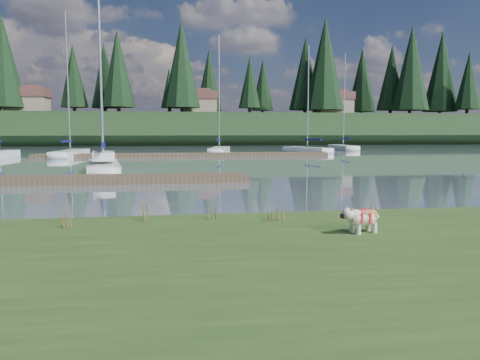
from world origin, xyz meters
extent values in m
plane|color=slate|center=(0.00, 30.00, 0.00)|extent=(200.00, 200.00, 0.00)
cube|color=#304C1D|center=(0.00, -6.00, 0.17)|extent=(60.00, 9.00, 0.35)
cube|color=black|center=(0.00, 73.00, 2.50)|extent=(200.00, 20.00, 5.00)
cylinder|color=silver|center=(3.89, -4.10, 0.44)|extent=(0.09, 0.09, 0.19)
cylinder|color=silver|center=(3.83, -3.91, 0.44)|extent=(0.09, 0.09, 0.19)
cylinder|color=silver|center=(4.25, -3.99, 0.44)|extent=(0.09, 0.09, 0.19)
cylinder|color=silver|center=(4.20, -3.81, 0.44)|extent=(0.09, 0.09, 0.19)
ellipsoid|color=silver|center=(4.05, -3.95, 0.64)|extent=(0.69, 0.47, 0.29)
ellipsoid|color=#9E643B|center=(4.05, -3.95, 0.74)|extent=(0.50, 0.40, 0.10)
ellipsoid|color=silver|center=(3.69, -4.05, 0.74)|extent=(0.27, 0.28, 0.22)
cube|color=black|center=(3.59, -4.08, 0.70)|extent=(0.09, 0.12, 0.09)
cube|color=white|center=(-3.02, 13.99, 0.22)|extent=(2.51, 7.11, 0.70)
ellipsoid|color=white|center=(-3.49, 17.44, 0.22)|extent=(1.76, 2.09, 0.70)
cylinder|color=silver|center=(-3.10, 14.62, 6.08)|extent=(0.14, 0.14, 10.55)
cube|color=#14105C|center=(-2.88, 12.97, 1.55)|extent=(0.63, 3.16, 0.20)
cube|color=white|center=(-2.97, 13.60, 0.95)|extent=(1.44, 2.66, 0.45)
cube|color=#4C3D2C|center=(-4.00, 9.00, 0.15)|extent=(16.00, 2.00, 0.30)
cube|color=#4C3D2C|center=(2.00, 30.00, 0.15)|extent=(26.00, 2.20, 0.30)
cube|color=white|center=(-13.80, 30.65, 0.22)|extent=(1.70, 5.80, 0.70)
ellipsoid|color=white|center=(-13.60, 33.51, 0.22)|extent=(1.36, 1.65, 0.70)
cube|color=white|center=(-8.09, 31.27, 0.22)|extent=(2.22, 7.65, 0.70)
ellipsoid|color=white|center=(-7.84, 35.04, 0.22)|extent=(1.78, 2.16, 0.70)
cylinder|color=silver|center=(-8.09, 31.27, 6.70)|extent=(0.12, 0.12, 11.79)
cube|color=#14105C|center=(-8.16, 30.25, 1.40)|extent=(0.40, 3.01, 0.20)
cube|color=white|center=(5.85, 36.69, 0.22)|extent=(3.15, 7.53, 0.70)
ellipsoid|color=white|center=(6.61, 40.28, 0.22)|extent=(1.98, 2.29, 0.70)
cylinder|color=silver|center=(5.85, 36.69, 6.44)|extent=(0.12, 0.12, 11.29)
cube|color=#14105C|center=(5.64, 35.71, 1.40)|extent=(0.80, 2.90, 0.20)
cube|color=white|center=(15.17, 35.87, 0.22)|extent=(3.81, 6.81, 0.70)
ellipsoid|color=white|center=(13.98, 39.00, 0.22)|extent=(2.02, 2.23, 0.70)
cylinder|color=silver|center=(15.17, 35.87, 5.97)|extent=(0.12, 0.12, 10.34)
cube|color=#14105C|center=(15.50, 35.02, 1.40)|extent=(1.14, 2.56, 0.20)
cube|color=white|center=(21.71, 42.41, 0.22)|extent=(2.00, 7.28, 0.70)
ellipsoid|color=white|center=(21.90, 46.01, 0.22)|extent=(1.67, 2.04, 0.70)
cylinder|color=silver|center=(21.71, 42.41, 6.18)|extent=(0.12, 0.12, 10.75)
cube|color=#14105C|center=(21.66, 41.43, 1.40)|extent=(0.34, 2.87, 0.20)
cone|color=#475B23|center=(-0.16, -2.08, 0.66)|extent=(0.03, 0.03, 0.61)
cone|color=brown|center=(-0.05, -2.15, 0.60)|extent=(0.03, 0.03, 0.49)
cone|color=#475B23|center=(-0.10, -2.05, 0.69)|extent=(0.03, 0.03, 0.68)
cone|color=brown|center=(-0.02, -2.11, 0.57)|extent=(0.03, 0.03, 0.43)
cone|color=#475B23|center=(-0.14, -2.16, 0.63)|extent=(0.03, 0.03, 0.55)
cone|color=#475B23|center=(1.27, -2.23, 0.59)|extent=(0.03, 0.03, 0.49)
cone|color=brown|center=(1.38, -2.30, 0.55)|extent=(0.03, 0.03, 0.39)
cone|color=#475B23|center=(1.33, -2.20, 0.62)|extent=(0.03, 0.03, 0.54)
cone|color=brown|center=(1.41, -2.26, 0.52)|extent=(0.03, 0.03, 0.34)
cone|color=#475B23|center=(1.29, -2.31, 0.57)|extent=(0.03, 0.03, 0.44)
cone|color=#475B23|center=(2.70, -2.55, 0.59)|extent=(0.03, 0.03, 0.49)
cone|color=brown|center=(2.81, -2.62, 0.55)|extent=(0.03, 0.03, 0.39)
cone|color=#475B23|center=(2.76, -2.52, 0.62)|extent=(0.03, 0.03, 0.54)
cone|color=brown|center=(2.84, -2.58, 0.52)|extent=(0.03, 0.03, 0.34)
cone|color=#475B23|center=(2.72, -2.63, 0.57)|extent=(0.03, 0.03, 0.44)
cone|color=#475B23|center=(-1.66, -2.61, 0.61)|extent=(0.03, 0.03, 0.52)
cone|color=brown|center=(-1.55, -2.68, 0.56)|extent=(0.03, 0.03, 0.41)
cone|color=#475B23|center=(-1.60, -2.58, 0.63)|extent=(0.03, 0.03, 0.57)
cone|color=brown|center=(-1.52, -2.64, 0.53)|extent=(0.03, 0.03, 0.36)
cone|color=#475B23|center=(-1.64, -2.69, 0.58)|extent=(0.03, 0.03, 0.46)
cone|color=#475B23|center=(2.47, -2.54, 0.52)|extent=(0.03, 0.03, 0.34)
cone|color=brown|center=(2.58, -2.61, 0.49)|extent=(0.03, 0.03, 0.28)
cone|color=#475B23|center=(2.53, -2.51, 0.54)|extent=(0.03, 0.03, 0.38)
cone|color=brown|center=(2.61, -2.57, 0.47)|extent=(0.03, 0.03, 0.24)
cone|color=#475B23|center=(2.49, -2.62, 0.50)|extent=(0.03, 0.03, 0.31)
cone|color=#475B23|center=(4.70, -2.72, 0.62)|extent=(0.03, 0.03, 0.55)
cone|color=brown|center=(4.81, -2.79, 0.57)|extent=(0.03, 0.03, 0.44)
cone|color=#475B23|center=(4.76, -2.69, 0.65)|extent=(0.03, 0.03, 0.60)
cone|color=brown|center=(4.84, -2.75, 0.54)|extent=(0.03, 0.03, 0.38)
cone|color=#475B23|center=(4.72, -2.80, 0.60)|extent=(0.03, 0.03, 0.49)
cube|color=#33281C|center=(0.00, -1.60, 0.07)|extent=(60.00, 0.50, 0.14)
cylinder|color=#382619|center=(-25.00, 68.00, 5.90)|extent=(0.60, 0.60, 1.80)
cone|color=black|center=(-25.00, 68.00, 13.55)|extent=(6.60, 6.60, 15.00)
cylinder|color=#382619|center=(-10.00, 72.00, 5.90)|extent=(0.60, 0.60, 1.80)
cone|color=black|center=(-10.00, 72.00, 11.75)|extent=(4.84, 4.84, 11.00)
cylinder|color=#382619|center=(3.00, 66.00, 5.90)|extent=(0.60, 0.60, 1.80)
cone|color=black|center=(3.00, 66.00, 13.10)|extent=(6.16, 6.16, 14.00)
cylinder|color=#382619|center=(15.00, 70.00, 5.90)|extent=(0.60, 0.60, 1.80)
cone|color=black|center=(15.00, 70.00, 10.85)|extent=(3.96, 3.96, 9.00)
cylinder|color=#382619|center=(28.00, 68.00, 5.90)|extent=(0.60, 0.60, 1.80)
cone|color=black|center=(28.00, 68.00, 14.00)|extent=(7.04, 7.04, 16.00)
cylinder|color=#382619|center=(42.00, 71.00, 5.90)|extent=(0.60, 0.60, 1.80)
cone|color=black|center=(42.00, 71.00, 12.20)|extent=(5.28, 5.28, 12.00)
cylinder|color=#382619|center=(55.00, 67.00, 5.90)|extent=(0.60, 0.60, 1.80)
cone|color=black|center=(55.00, 67.00, 11.52)|extent=(4.62, 4.62, 10.50)
cube|color=gray|center=(-22.00, 70.00, 6.40)|extent=(6.00, 5.00, 2.80)
cube|color=brown|center=(-22.00, 70.00, 8.50)|extent=(6.30, 5.30, 1.40)
cube|color=brown|center=(-22.00, 70.00, 9.30)|extent=(4.20, 3.60, 0.70)
cube|color=gray|center=(6.00, 71.00, 6.40)|extent=(6.00, 5.00, 2.80)
cube|color=brown|center=(6.00, 71.00, 8.50)|extent=(6.30, 5.30, 1.40)
cube|color=brown|center=(6.00, 71.00, 9.30)|extent=(4.20, 3.60, 0.70)
cube|color=gray|center=(30.00, 69.00, 6.40)|extent=(6.00, 5.00, 2.80)
cube|color=brown|center=(30.00, 69.00, 8.50)|extent=(6.30, 5.30, 1.40)
cube|color=brown|center=(30.00, 69.00, 9.30)|extent=(4.20, 3.60, 0.70)
camera|label=1|loc=(0.40, -12.17, 2.26)|focal=35.00mm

